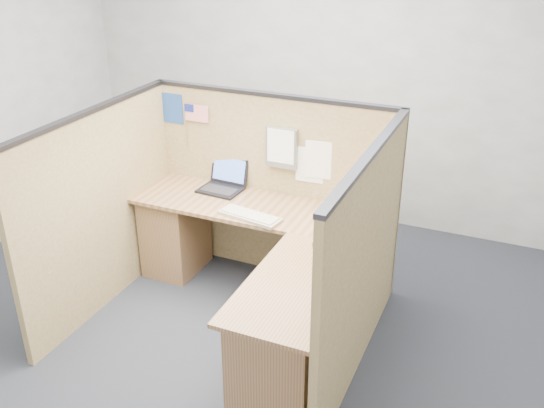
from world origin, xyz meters
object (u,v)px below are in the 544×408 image
at_px(keyboard, 250,216).
at_px(mouse, 330,229).
at_px(l_desk, 257,274).
at_px(laptop, 224,181).

relative_size(keyboard, mouse, 5.25).
bearing_deg(mouse, l_desk, -154.66).
height_order(laptop, mouse, laptop).
xyz_separation_m(keyboard, mouse, (0.60, 0.03, 0.00)).
distance_m(laptop, mouse, 1.09).
distance_m(l_desk, laptop, 0.91).
xyz_separation_m(l_desk, mouse, (0.46, 0.22, 0.36)).
height_order(l_desk, keyboard, keyboard).
xyz_separation_m(laptop, keyboard, (0.42, -0.40, -0.04)).
distance_m(l_desk, mouse, 0.62).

